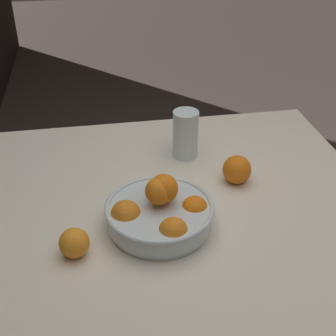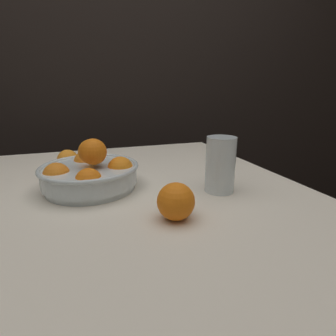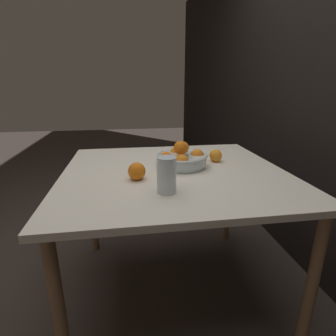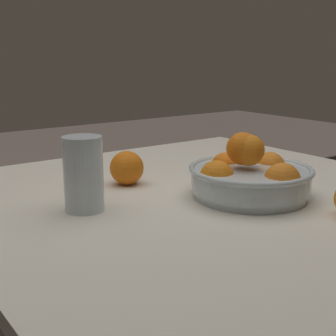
{
  "view_description": "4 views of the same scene",
  "coord_description": "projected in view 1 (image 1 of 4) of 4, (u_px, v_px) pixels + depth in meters",
  "views": [
    {
      "loc": [
        -0.98,
        0.19,
        1.55
      ],
      "look_at": [
        0.09,
        0.01,
        0.85
      ],
      "focal_mm": 50.0,
      "sensor_mm": 36.0,
      "label": 1
    },
    {
      "loc": [
        -0.07,
        -0.69,
        1.05
      ],
      "look_at": [
        0.15,
        -0.03,
        0.83
      ],
      "focal_mm": 28.0,
      "sensor_mm": 36.0,
      "label": 2
    },
    {
      "loc": [
        1.3,
        -0.23,
        1.21
      ],
      "look_at": [
        0.11,
        -0.05,
        0.82
      ],
      "focal_mm": 28.0,
      "sensor_mm": 36.0,
      "label": 3
    },
    {
      "loc": [
        0.69,
        0.76,
        1.08
      ],
      "look_at": [
        0.11,
        -0.03,
        0.85
      ],
      "focal_mm": 50.0,
      "sensor_mm": 36.0,
      "label": 4
    }
  ],
  "objects": [
    {
      "name": "orange_loose_front",
      "position": [
        74.0,
        243.0,
        1.1
      ],
      "size": [
        0.07,
        0.07,
        0.07
      ],
      "primitive_type": "sphere",
      "color": "orange",
      "rests_on": "dining_table"
    },
    {
      "name": "dining_table",
      "position": [
        176.0,
        233.0,
        1.3
      ],
      "size": [
        1.09,
        1.16,
        0.77
      ],
      "color": "beige",
      "rests_on": "ground_plane"
    },
    {
      "name": "orange_loose_near_bowl",
      "position": [
        237.0,
        170.0,
        1.36
      ],
      "size": [
        0.08,
        0.08,
        0.08
      ],
      "primitive_type": "sphere",
      "color": "orange",
      "rests_on": "dining_table"
    },
    {
      "name": "juice_glass",
      "position": [
        185.0,
        136.0,
        1.47
      ],
      "size": [
        0.08,
        0.08,
        0.15
      ],
      "color": "#F4A314",
      "rests_on": "dining_table"
    },
    {
      "name": "fruit_bowl",
      "position": [
        160.0,
        212.0,
        1.18
      ],
      "size": [
        0.28,
        0.28,
        0.15
      ],
      "color": "silver",
      "rests_on": "dining_table"
    }
  ]
}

